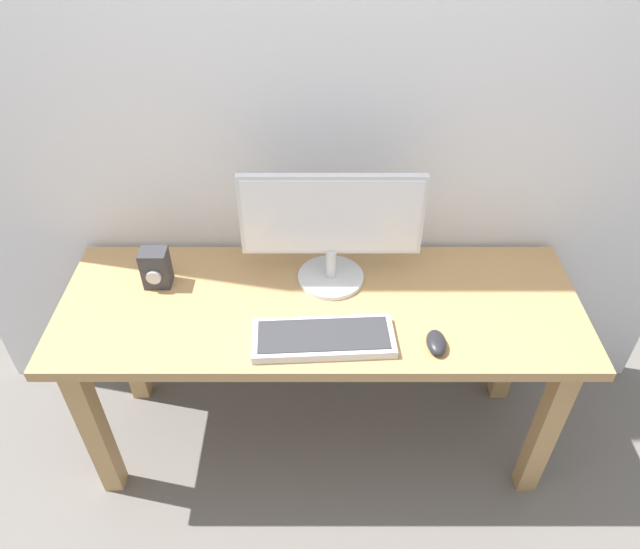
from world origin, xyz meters
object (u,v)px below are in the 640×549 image
(audio_controller, at_px, (152,269))
(desk, at_px, (317,327))
(keyboard_primary, at_px, (320,338))
(mouse, at_px, (433,342))
(monitor, at_px, (328,226))

(audio_controller, bearing_deg, desk, -9.86)
(audio_controller, bearing_deg, keyboard_primary, -25.83)
(keyboard_primary, bearing_deg, audio_controller, 154.17)
(desk, xyz_separation_m, mouse, (0.35, -0.20, 0.13))
(audio_controller, bearing_deg, mouse, -17.98)
(desk, height_order, monitor, monitor)
(mouse, xyz_separation_m, audio_controller, (-0.89, 0.29, 0.05))
(mouse, distance_m, audio_controller, 0.94)
(mouse, bearing_deg, desk, 151.42)
(monitor, relative_size, mouse, 5.77)
(desk, height_order, audio_controller, audio_controller)
(monitor, distance_m, audio_controller, 0.60)
(monitor, relative_size, audio_controller, 4.28)
(monitor, bearing_deg, audio_controller, -176.83)
(desk, bearing_deg, monitor, 73.90)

